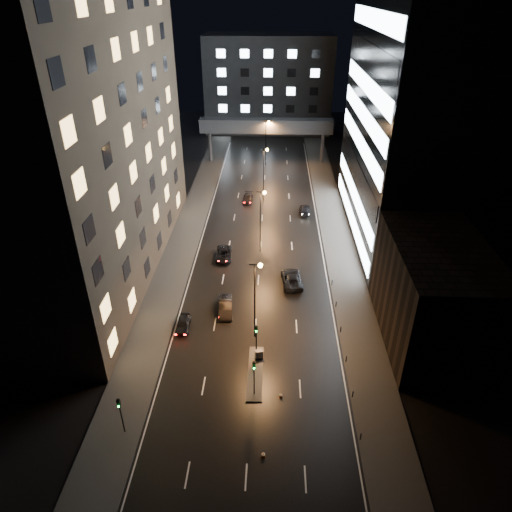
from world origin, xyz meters
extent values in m
plane|color=black|center=(0.00, 40.00, 0.00)|extent=(160.00, 160.00, 0.00)
cube|color=#383533|center=(-12.50, 35.00, 0.07)|extent=(5.00, 110.00, 0.15)
cube|color=#383533|center=(12.50, 35.00, 0.07)|extent=(5.00, 110.00, 0.15)
cube|color=#2D2319|center=(-22.50, 24.00, 20.00)|extent=(15.00, 48.00, 40.00)
cube|color=black|center=(20.00, 9.00, 6.00)|extent=(10.00, 18.00, 12.00)
cube|color=black|center=(25.00, 36.00, 22.50)|extent=(20.00, 36.00, 45.00)
cube|color=#333335|center=(0.00, 98.00, 12.50)|extent=(34.00, 14.00, 25.00)
cube|color=#333335|center=(0.00, 70.00, 8.50)|extent=(30.00, 3.00, 3.00)
cylinder|color=#333335|center=(-13.00, 70.00, 3.50)|extent=(0.80, 0.80, 7.00)
cylinder|color=#333335|center=(13.00, 70.00, 3.50)|extent=(0.80, 0.80, 7.00)
cube|color=#383533|center=(0.30, 2.00, 0.07)|extent=(1.60, 8.00, 0.15)
cylinder|color=black|center=(0.30, 4.50, 1.90)|extent=(0.12, 0.12, 3.50)
cube|color=black|center=(0.30, 4.50, 4.10)|extent=(0.28, 0.22, 0.90)
sphere|color=#0CFF33|center=(0.30, 4.36, 3.82)|extent=(0.18, 0.18, 0.18)
cylinder|color=black|center=(0.30, -1.00, 1.90)|extent=(0.12, 0.12, 3.50)
cube|color=black|center=(0.30, -1.00, 4.10)|extent=(0.28, 0.22, 0.90)
sphere|color=#0CFF33|center=(0.30, -1.14, 3.82)|extent=(0.18, 0.18, 0.18)
cylinder|color=black|center=(-11.50, -6.00, 1.75)|extent=(0.12, 0.12, 3.50)
cube|color=black|center=(-11.50, -6.00, 3.95)|extent=(0.28, 0.22, 0.90)
sphere|color=#0CFF33|center=(-11.50, -6.14, 3.67)|extent=(0.18, 0.18, 0.18)
cylinder|color=black|center=(10.20, -6.00, 0.45)|extent=(0.12, 0.12, 0.90)
cylinder|color=black|center=(10.20, -1.00, 0.45)|extent=(0.12, 0.12, 0.90)
cylinder|color=black|center=(10.20, 4.00, 0.45)|extent=(0.12, 0.12, 0.90)
cylinder|color=black|center=(10.20, 9.00, 0.45)|extent=(0.12, 0.12, 0.90)
cylinder|color=black|center=(10.20, 14.00, 0.45)|extent=(0.12, 0.12, 0.90)
cylinder|color=black|center=(10.20, 19.00, 0.45)|extent=(0.12, 0.12, 0.90)
cylinder|color=black|center=(0.00, 8.00, 5.00)|extent=(0.18, 0.18, 10.00)
cylinder|color=black|center=(0.00, 8.00, 10.00)|extent=(1.20, 0.12, 0.12)
sphere|color=#FF9E38|center=(0.60, 8.00, 9.90)|extent=(0.50, 0.50, 0.50)
cylinder|color=black|center=(0.00, 28.00, 5.00)|extent=(0.18, 0.18, 10.00)
cylinder|color=black|center=(0.00, 28.00, 10.00)|extent=(1.20, 0.12, 0.12)
sphere|color=#FF9E38|center=(0.60, 28.00, 9.90)|extent=(0.50, 0.50, 0.50)
cylinder|color=black|center=(0.00, 48.00, 5.00)|extent=(0.18, 0.18, 10.00)
cylinder|color=black|center=(0.00, 48.00, 10.00)|extent=(1.20, 0.12, 0.12)
sphere|color=#FF9E38|center=(0.60, 48.00, 9.90)|extent=(0.50, 0.50, 0.50)
cylinder|color=black|center=(0.00, 68.00, 5.00)|extent=(0.18, 0.18, 10.00)
cylinder|color=black|center=(0.00, 68.00, 10.00)|extent=(1.20, 0.12, 0.12)
sphere|color=#FF9E38|center=(0.60, 68.00, 9.90)|extent=(0.50, 0.50, 0.50)
imported|color=black|center=(-8.68, 9.18, 0.64)|extent=(1.70, 3.82, 1.28)
imported|color=black|center=(-3.91, 12.60, 0.79)|extent=(2.12, 4.91, 1.57)
imported|color=black|center=(-5.46, 25.81, 0.69)|extent=(2.60, 5.09, 1.38)
imported|color=black|center=(-2.95, 47.01, 0.65)|extent=(1.94, 4.51, 1.29)
imported|color=black|center=(4.64, 19.31, 0.79)|extent=(3.16, 5.91, 1.58)
imported|color=black|center=(7.67, 42.33, 0.66)|extent=(2.13, 4.66, 1.32)
cube|color=#535255|center=(0.59, 4.20, 0.68)|extent=(0.96, 0.76, 1.07)
cone|color=#DB470B|center=(3.00, -1.22, 0.28)|extent=(0.41, 0.41, 0.55)
cone|color=orange|center=(1.40, -8.00, 0.25)|extent=(0.51, 0.51, 0.50)
camera|label=1|loc=(1.76, -33.50, 35.74)|focal=32.00mm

